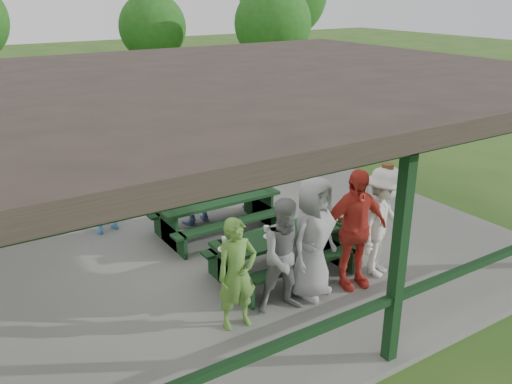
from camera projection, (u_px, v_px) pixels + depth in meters
ground at (240, 253)px, 10.17m from camera, size 90.00×90.00×0.00m
concrete_slab at (240, 250)px, 10.15m from camera, size 10.00×8.00×0.10m
pavilion_structure at (238, 83)px, 9.05m from camera, size 10.60×8.60×3.24m
picnic_table_near at (282, 249)px, 9.08m from camera, size 2.37×1.39×0.75m
picnic_table_far at (218, 211)px, 10.60m from camera, size 2.45×1.39×0.75m
table_setting at (282, 230)px, 9.01m from camera, size 2.47×0.45×0.10m
contestant_green at (237, 274)px, 7.54m from camera, size 0.64×0.45×1.66m
contestant_grey_left at (287, 256)px, 7.91m from camera, size 1.02×0.89×1.78m
contestant_grey_mid at (313, 238)px, 8.29m from camera, size 1.10×0.89×1.96m
contestant_red at (354, 229)px, 8.55m from camera, size 1.23×0.68×1.99m
contestant_white_fedora at (383, 222)px, 8.91m from camera, size 1.39×1.08×1.96m
spectator_lblue at (195, 187)px, 11.02m from camera, size 1.49×0.70×1.54m
spectator_blue at (102, 187)px, 10.51m from camera, size 0.79×0.62×1.90m
spectator_grey at (252, 174)px, 11.76m from camera, size 0.90×0.79×1.54m
pickup_truck at (99, 117)px, 17.25m from camera, size 6.30×4.83×1.59m
farm_trailer at (47, 130)px, 16.08m from camera, size 4.00×2.74×1.43m
tree_mid at (153, 28)px, 23.43m from camera, size 2.90×2.90×4.53m
tree_right at (273, 24)px, 21.88m from camera, size 3.13×3.13×4.88m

